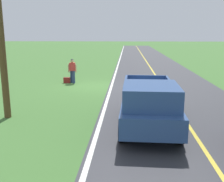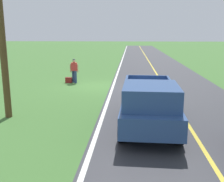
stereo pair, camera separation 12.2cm
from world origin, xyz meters
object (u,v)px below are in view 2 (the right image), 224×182
(pickup_truck_passing, at_px, (149,103))
(suitcase_carried, at_px, (69,80))
(utility_pole_roadside, at_px, (1,30))
(hitchhiker_walking, at_px, (74,69))

(pickup_truck_passing, bearing_deg, suitcase_carried, -59.70)
(suitcase_carried, relative_size, utility_pole_roadside, 0.06)
(hitchhiker_walking, distance_m, pickup_truck_passing, 10.13)
(utility_pole_roadside, bearing_deg, hitchhiker_walking, -98.09)
(suitcase_carried, relative_size, pickup_truck_passing, 0.08)
(hitchhiker_walking, relative_size, utility_pole_roadside, 0.24)
(hitchhiker_walking, height_order, pickup_truck_passing, pickup_truck_passing)
(hitchhiker_walking, relative_size, pickup_truck_passing, 0.32)
(pickup_truck_passing, xyz_separation_m, utility_pole_roadside, (5.90, -0.88, 2.66))
(pickup_truck_passing, bearing_deg, utility_pole_roadside, -8.48)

